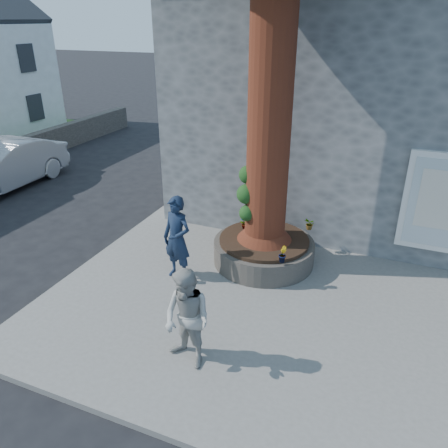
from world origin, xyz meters
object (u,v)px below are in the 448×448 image
at_px(planter, 264,250).
at_px(woman, 187,319).
at_px(man, 177,239).
at_px(car_silver, 2,166).

xyz_separation_m(planter, woman, (-0.13, -3.60, 0.57)).
height_order(man, woman, man).
bearing_deg(man, planter, 53.88).
height_order(planter, car_silver, car_silver).
xyz_separation_m(woman, car_silver, (-9.51, 5.18, -0.20)).
height_order(planter, woman, woman).
bearing_deg(planter, car_silver, 170.72).
bearing_deg(planter, man, -138.55).
distance_m(woman, car_silver, 10.83).
relative_size(planter, man, 1.23).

